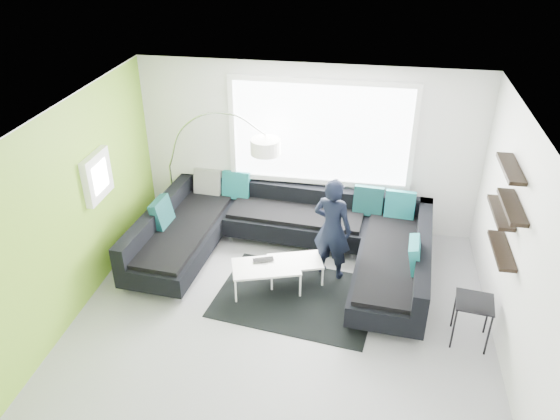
# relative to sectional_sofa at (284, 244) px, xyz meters

# --- Properties ---
(ground) EXTENTS (5.50, 5.50, 0.00)m
(ground) POSITION_rel_sectional_sofa_xyz_m (0.17, -1.18, -0.40)
(ground) COLOR gray
(ground) RESTS_ON ground
(room_shell) EXTENTS (5.54, 5.04, 2.82)m
(room_shell) POSITION_rel_sectional_sofa_xyz_m (0.21, -0.98, 1.41)
(room_shell) COLOR silver
(room_shell) RESTS_ON ground
(sectional_sofa) EXTENTS (4.45, 2.97, 0.92)m
(sectional_sofa) POSITION_rel_sectional_sofa_xyz_m (0.00, 0.00, 0.00)
(sectional_sofa) COLOR black
(sectional_sofa) RESTS_ON ground
(rug) EXTENTS (2.39, 1.88, 0.01)m
(rug) POSITION_rel_sectional_sofa_xyz_m (0.30, -0.73, -0.40)
(rug) COLOR black
(rug) RESTS_ON ground
(coffee_table) EXTENTS (1.39, 1.05, 0.40)m
(coffee_table) POSITION_rel_sectional_sofa_xyz_m (0.03, -0.47, -0.20)
(coffee_table) COLOR white
(coffee_table) RESTS_ON ground
(arc_lamp) EXTENTS (2.16, 1.37, 2.12)m
(arc_lamp) POSITION_rel_sectional_sofa_xyz_m (-2.10, 1.01, 0.66)
(arc_lamp) COLOR white
(arc_lamp) RESTS_ON ground
(side_table) EXTENTS (0.51, 0.51, 0.62)m
(side_table) POSITION_rel_sectional_sofa_xyz_m (2.58, -1.21, -0.09)
(side_table) COLOR black
(side_table) RESTS_ON ground
(person) EXTENTS (0.80, 0.72, 1.59)m
(person) POSITION_rel_sectional_sofa_xyz_m (0.72, -0.09, 0.39)
(person) COLOR black
(person) RESTS_ON ground
(laptop) EXTENTS (0.43, 0.39, 0.02)m
(laptop) POSITION_rel_sectional_sofa_xyz_m (-0.20, -0.53, 0.01)
(laptop) COLOR black
(laptop) RESTS_ON coffee_table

